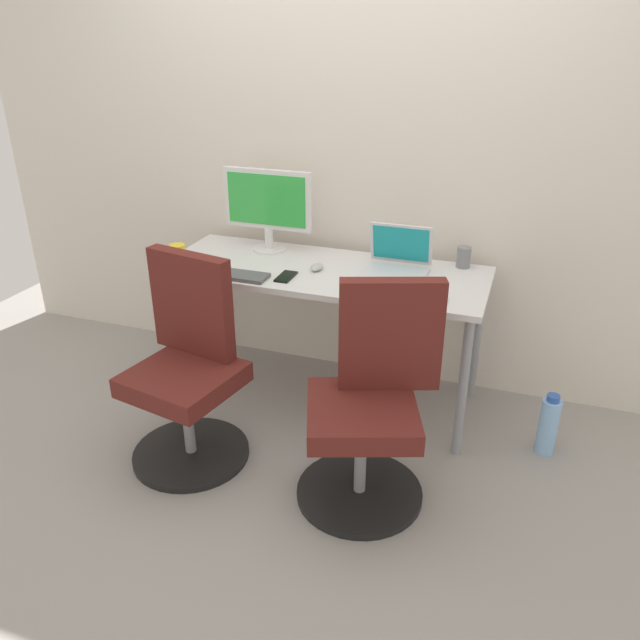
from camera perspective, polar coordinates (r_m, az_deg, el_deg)
name	(u,v)px	position (r m, az deg, el deg)	size (l,w,h in m)	color
ground_plane	(323,395)	(3.45, 0.28, -6.87)	(5.28, 5.28, 0.00)	gray
back_wall	(349,140)	(3.34, 2.66, 16.03)	(4.40, 0.04, 2.60)	silver
desk	(323,282)	(3.15, 0.30, 3.45)	(1.62, 0.64, 0.74)	silver
office_chair_left	(188,371)	(2.90, -11.90, -4.54)	(0.54, 0.54, 0.94)	black
office_chair_right	(371,406)	(2.60, 4.66, -7.78)	(0.56, 0.56, 0.94)	black
water_bottle_on_floor	(548,425)	(3.15, 20.05, -8.98)	(0.09, 0.09, 0.31)	#8CBFF2
desktop_monitor	(268,204)	(3.33, -4.79, 10.43)	(0.48, 0.18, 0.43)	silver
open_laptop	(397,261)	(3.09, 6.99, 5.31)	(0.31, 0.27, 0.22)	silver
keyboard_by_monitor	(234,275)	(3.05, -7.86, 4.10)	(0.34, 0.12, 0.02)	#515156
keyboard_by_laptop	(385,295)	(2.81, 5.97, 2.27)	(0.34, 0.12, 0.02)	#B7B7B7
mouse_by_monitor	(442,297)	(2.80, 11.01, 2.04)	(0.06, 0.10, 0.03)	silver
mouse_by_laptop	(317,267)	(3.10, -0.30, 4.84)	(0.06, 0.10, 0.03)	#B7B7B7
coffee_mug	(178,253)	(3.29, -12.79, 5.93)	(0.08, 0.08, 0.09)	yellow
pen_cup	(464,257)	(3.21, 12.93, 5.59)	(0.07, 0.07, 0.10)	slate
phone_near_laptop	(286,277)	(3.02, -3.11, 3.96)	(0.07, 0.14, 0.01)	black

